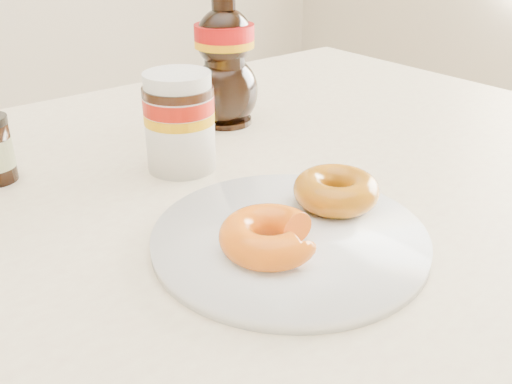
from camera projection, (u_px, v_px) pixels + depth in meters
dining_table at (161, 280)px, 0.63m from camera, size 1.40×0.90×0.75m
plate at (289, 238)px, 0.53m from camera, size 0.26×0.26×0.01m
donut_bitten at (269, 236)px, 0.49m from camera, size 0.10×0.10×0.03m
donut_whole at (336, 190)px, 0.57m from camera, size 0.10×0.10×0.03m
nutella_jar at (179, 118)px, 0.66m from camera, size 0.08×0.08×0.12m
syrup_bottle at (225, 58)px, 0.79m from camera, size 0.11×0.10×0.19m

